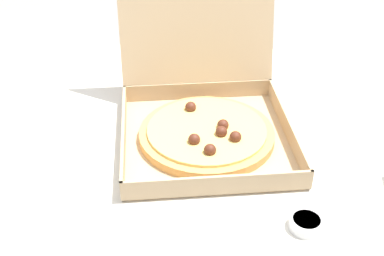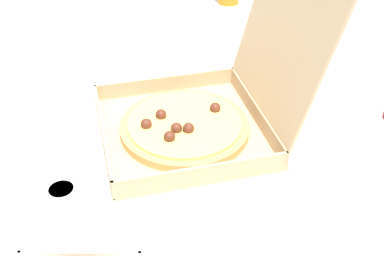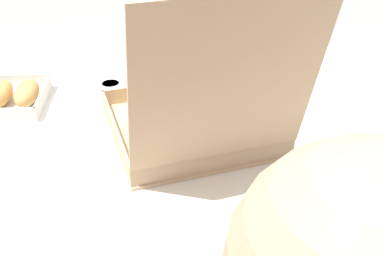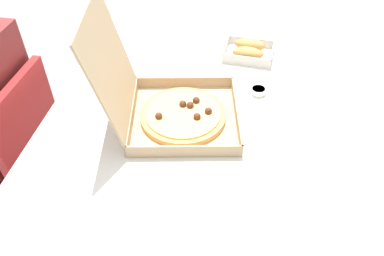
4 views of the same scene
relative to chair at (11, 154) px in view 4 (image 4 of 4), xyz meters
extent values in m
cube|color=silver|center=(-0.07, -0.69, 0.25)|extent=(1.48, 0.90, 0.03)
cylinder|color=#B7B7BC|center=(0.60, -1.07, -0.12)|extent=(0.05, 0.05, 0.72)
cylinder|color=#B7B7BC|center=(0.60, -0.31, -0.12)|extent=(0.05, 0.05, 0.72)
cube|color=red|center=(0.00, 0.06, -0.05)|extent=(0.41, 0.41, 0.04)
cube|color=red|center=(0.00, -0.12, 0.16)|extent=(0.36, 0.04, 0.38)
cylinder|color=#B2B2B7|center=(0.18, 0.23, -0.26)|extent=(0.03, 0.03, 0.43)
cylinder|color=#B2B2B7|center=(0.17, -0.11, -0.26)|extent=(0.03, 0.03, 0.43)
cylinder|color=#B2B2B7|center=(-0.17, -0.10, -0.26)|extent=(0.03, 0.03, 0.43)
cube|color=tan|center=(0.01, -0.69, 0.27)|extent=(0.39, 0.39, 0.01)
cube|color=tan|center=(0.04, -0.86, 0.29)|extent=(0.34, 0.06, 0.04)
cube|color=tan|center=(-0.16, -0.72, 0.29)|extent=(0.06, 0.34, 0.04)
cube|color=tan|center=(0.18, -0.67, 0.29)|extent=(0.06, 0.34, 0.04)
cube|color=tan|center=(-0.02, -0.53, 0.29)|extent=(0.34, 0.06, 0.04)
cube|color=tan|center=(-0.02, -0.48, 0.48)|extent=(0.35, 0.14, 0.33)
cylinder|color=tan|center=(0.01, -0.69, 0.28)|extent=(0.28, 0.28, 0.02)
cylinder|color=#EAC666|center=(0.01, -0.69, 0.29)|extent=(0.24, 0.24, 0.01)
sphere|color=#562819|center=(0.02, -0.77, 0.30)|extent=(0.02, 0.02, 0.02)
sphere|color=#562819|center=(0.07, -0.72, 0.30)|extent=(0.02, 0.02, 0.02)
sphere|color=#562819|center=(-0.01, -0.74, 0.30)|extent=(0.02, 0.02, 0.02)
sphere|color=#562819|center=(-0.03, -0.62, 0.30)|extent=(0.02, 0.02, 0.02)
sphere|color=#562819|center=(0.04, -0.71, 0.30)|extent=(0.02, 0.02, 0.02)
sphere|color=#562819|center=(0.04, -0.68, 0.30)|extent=(0.02, 0.02, 0.02)
cube|color=white|center=(0.42, -0.88, 0.27)|extent=(0.17, 0.20, 0.00)
cube|color=silver|center=(0.41, -0.97, 0.29)|extent=(0.15, 0.02, 0.03)
cube|color=silver|center=(0.43, -0.79, 0.29)|extent=(0.15, 0.02, 0.03)
cube|color=silver|center=(0.35, -0.87, 0.29)|extent=(0.02, 0.19, 0.03)
cube|color=silver|center=(0.49, -0.89, 0.29)|extent=(0.02, 0.19, 0.03)
ellipsoid|color=tan|center=(0.39, -0.88, 0.30)|extent=(0.07, 0.12, 0.05)
ellipsoid|color=tan|center=(0.46, -0.88, 0.30)|extent=(0.07, 0.12, 0.05)
cylinder|color=white|center=(0.19, -0.93, 0.28)|extent=(0.06, 0.06, 0.02)
cylinder|color=#DBBC66|center=(0.19, -0.93, 0.28)|extent=(0.05, 0.05, 0.01)
camera|label=1|loc=(0.04, -1.54, 0.88)|focal=47.59mm
camera|label=2|loc=(0.84, -0.75, 0.90)|focal=45.12mm
camera|label=3|loc=(0.15, 0.20, 0.82)|focal=43.31mm
camera|label=4|loc=(-0.91, -0.86, 1.10)|focal=35.69mm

